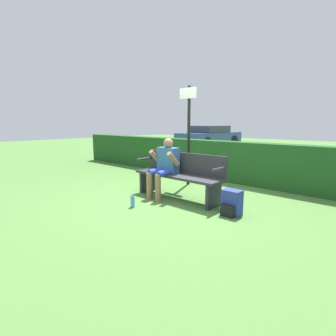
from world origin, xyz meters
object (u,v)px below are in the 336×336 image
park_bench (179,174)px  backpack (232,203)px  signpost (189,128)px  parked_car (210,137)px  person_seated (165,164)px  water_bottle (133,202)px

park_bench → backpack: 1.29m
signpost → parked_car: (-5.08, 8.66, -0.70)m
backpack → park_bench: bearing=171.9°
person_seated → signpost: (-0.31, 1.14, 0.68)m
park_bench → parked_car: (-5.66, 9.68, 0.16)m
person_seated → backpack: (1.52, -0.06, -0.47)m
park_bench → parked_car: size_ratio=0.41×
backpack → water_bottle: (-1.48, -0.82, -0.09)m
parked_car → signpost: bearing=-147.5°
signpost → parked_car: bearing=120.4°
water_bottle → backpack: bearing=29.0°
backpack → signpost: bearing=146.6°
park_bench → person_seated: 0.36m
person_seated → parked_car: size_ratio=0.25×
person_seated → water_bottle: size_ratio=5.44×
water_bottle → person_seated: bearing=92.8°
water_bottle → parked_car: 11.99m
park_bench → person_seated: (-0.28, -0.12, 0.19)m
backpack → parked_car: parked_car is taller
person_seated → parked_car: (-5.38, 9.80, -0.02)m
park_bench → water_bottle: park_bench is taller
park_bench → signpost: bearing=119.6°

